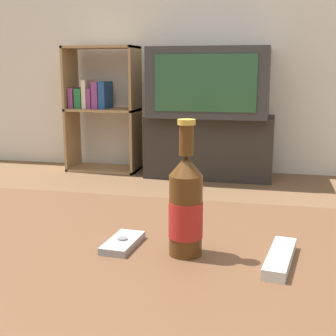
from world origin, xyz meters
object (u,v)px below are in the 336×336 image
Objects in this scene: beer_bottle at (186,206)px; cell_phone at (123,243)px; tv_stand at (209,146)px; television at (211,82)px; bookshelf at (99,105)px; remote_control at (280,258)px.

beer_bottle is 2.14× the size of cell_phone.
tv_stand is 8.06× the size of cell_phone.
bookshelf reaches higher than television.
beer_bottle is (0.33, -2.73, -0.15)m from television.
cell_phone is 0.69× the size of remote_control.
bookshelf is at bearing 176.77° from television.
television is 2.79m from remote_control.
beer_bottle is at bearing -65.91° from bookshelf.
bookshelf is 5.76× the size of remote_control.
tv_stand is 2.78m from beer_bottle.
beer_bottle is (1.24, -2.78, 0.04)m from bookshelf.
beer_bottle is at bearing -83.09° from television.
television reaches higher than tv_stand.
cell_phone is at bearing -175.09° from remote_control.
remote_control is (1.42, -2.79, -0.04)m from bookshelf.
tv_stand is 2.80m from remote_control.
television reaches higher than cell_phone.
beer_bottle is 0.19m from remote_control.
remote_control is (0.30, -0.02, 0.00)m from cell_phone.
tv_stand is 0.49m from television.
cell_phone is 0.30m from remote_control.
remote_control is at bearing -79.52° from television.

